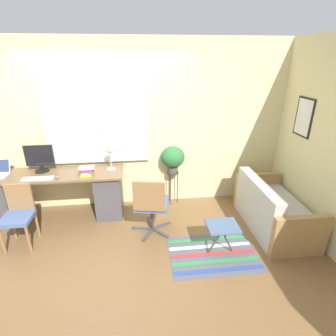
{
  "coord_description": "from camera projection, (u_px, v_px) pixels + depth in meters",
  "views": [
    {
      "loc": [
        0.47,
        -3.52,
        2.41
      ],
      "look_at": [
        0.89,
        0.15,
        0.84
      ],
      "focal_mm": 28.0,
      "sensor_mm": 36.0,
      "label": 1
    }
  ],
  "objects": [
    {
      "name": "desk_chair_wooden",
      "position": [
        18.0,
        214.0,
        3.53
      ],
      "size": [
        0.39,
        0.4,
        0.84
      ],
      "rotation": [
        0.0,
        0.0,
        -0.01
      ],
      "color": "olive",
      "rests_on": "ground_plane"
    },
    {
      "name": "desk",
      "position": [
        56.0,
        194.0,
        4.13
      ],
      "size": [
        2.13,
        0.59,
        0.77
      ],
      "color": "brown",
      "rests_on": "ground_plane"
    },
    {
      "name": "mouse",
      "position": [
        57.0,
        177.0,
        3.83
      ],
      "size": [
        0.04,
        0.06,
        0.03
      ],
      "color": "slate",
      "rests_on": "desk"
    },
    {
      "name": "desk_lamp",
      "position": [
        110.0,
        154.0,
        4.05
      ],
      "size": [
        0.15,
        0.15,
        0.36
      ],
      "color": "#BCB299",
      "rests_on": "desk"
    },
    {
      "name": "plant_stand",
      "position": [
        173.0,
        177.0,
        4.52
      ],
      "size": [
        0.2,
        0.2,
        0.59
      ],
      "color": "#333338",
      "rests_on": "ground_plane"
    },
    {
      "name": "ground_plane",
      "position": [
        113.0,
        223.0,
        4.11
      ],
      "size": [
        14.0,
        14.0,
        0.0
      ],
      "primitive_type": "plane",
      "color": "brown"
    },
    {
      "name": "keyboard",
      "position": [
        38.0,
        179.0,
        3.81
      ],
      "size": [
        0.44,
        0.12,
        0.02
      ],
      "color": "silver",
      "rests_on": "desk"
    },
    {
      "name": "wall_right_with_picture",
      "position": [
        304.0,
        134.0,
        3.89
      ],
      "size": [
        0.08,
        9.0,
        2.7
      ],
      "color": "beige",
      "rests_on": "ground_plane"
    },
    {
      "name": "wall_back_with_window",
      "position": [
        108.0,
        128.0,
        4.2
      ],
      "size": [
        9.0,
        0.12,
        2.7
      ],
      "color": "beige",
      "rests_on": "ground_plane"
    },
    {
      "name": "office_chair_swivel",
      "position": [
        151.0,
        204.0,
        3.7
      ],
      "size": [
        0.6,
        0.6,
        0.92
      ],
      "rotation": [
        0.0,
        0.0,
        2.95
      ],
      "color": "#47474C",
      "rests_on": "ground_plane"
    },
    {
      "name": "floor_rug_striped",
      "position": [
        213.0,
        254.0,
        3.47
      ],
      "size": [
        1.16,
        0.8,
        0.01
      ],
      "color": "#565B6B",
      "rests_on": "ground_plane"
    },
    {
      "name": "folding_stool",
      "position": [
        222.0,
        228.0,
        3.35
      ],
      "size": [
        0.4,
        0.34,
        0.44
      ],
      "color": "slate",
      "rests_on": "ground_plane"
    },
    {
      "name": "potted_plant",
      "position": [
        173.0,
        158.0,
        4.38
      ],
      "size": [
        0.4,
        0.4,
        0.45
      ],
      "color": "#514C47",
      "rests_on": "plant_stand"
    },
    {
      "name": "book_stack",
      "position": [
        87.0,
        171.0,
        3.91
      ],
      "size": [
        0.24,
        0.18,
        0.14
      ],
      "color": "yellow",
      "rests_on": "desk"
    },
    {
      "name": "couch_loveseat",
      "position": [
        272.0,
        211.0,
        3.93
      ],
      "size": [
        0.75,
        1.39,
        0.76
      ],
      "rotation": [
        0.0,
        0.0,
        1.57
      ],
      "color": "beige",
      "rests_on": "ground_plane"
    },
    {
      "name": "monitor",
      "position": [
        40.0,
        158.0,
        3.99
      ],
      "size": [
        0.42,
        0.21,
        0.42
      ],
      "color": "black",
      "rests_on": "desk"
    }
  ]
}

